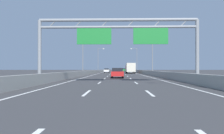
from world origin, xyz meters
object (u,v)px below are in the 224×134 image
sign_gantry (119,34)px  green_car (124,70)px  white_car (107,70)px  streetlamp_left_mid (84,51)px  streetlamp_left_far (99,58)px  streetlamp_right_far (136,58)px  yellow_car (117,71)px  black_car (117,71)px  streetlamp_right_mid (151,50)px  blue_car (123,70)px  box_truck (130,68)px  red_car (117,73)px  orange_car (119,72)px

sign_gantry → green_car: sign_gantry is taller
white_car → streetlamp_left_mid: bearing=-98.5°
streetlamp_left_far → sign_gantry: bearing=-83.4°
sign_gantry → streetlamp_right_far: size_ratio=1.67×
streetlamp_left_far → white_car: size_ratio=2.07×
sign_gantry → yellow_car: size_ratio=3.70×
sign_gantry → streetlamp_left_far: (-7.57, 65.07, 0.60)m
black_car → yellow_car: yellow_car is taller
streetlamp_right_mid → blue_car: streetlamp_right_mid is taller
streetlamp_left_mid → box_truck: streetlamp_left_mid is taller
red_car → orange_car: 11.13m
streetlamp_left_mid → orange_car: 10.04m
streetlamp_left_far → streetlamp_right_far: bearing=0.0°
green_car → white_car: (-7.31, -40.54, -0.02)m
streetlamp_right_far → box_truck: (-3.73, -22.66, -3.78)m
black_car → orange_car: orange_car is taller
streetlamp_left_far → white_car: streetlamp_left_far is taller
yellow_car → streetlamp_left_mid: bearing=-109.8°
streetlamp_left_mid → blue_car: bearing=82.3°
white_car → streetlamp_right_far: bearing=49.2°
sign_gantry → blue_car: bearing=88.2°
streetlamp_right_far → streetlamp_left_mid: bearing=-111.3°
red_car → streetlamp_left_mid: bearing=115.5°
blue_car → streetlamp_right_mid: bearing=-87.3°
streetlamp_right_mid → streetlamp_left_far: same height
streetlamp_left_mid → white_car: (3.80, 25.34, -4.65)m
orange_car → box_truck: size_ratio=0.51×
streetlamp_left_far → streetlamp_right_far: (14.93, 0.00, 0.00)m
sign_gantry → black_car: bearing=90.4°
streetlamp_right_far → green_car: 28.31m
sign_gantry → red_car: bearing=90.7°
streetlamp_left_far → orange_car: bearing=-79.8°
sign_gantry → red_car: size_ratio=3.44×
black_car → blue_car: blue_car is taller
streetlamp_right_mid → orange_car: streetlamp_right_mid is taller
streetlamp_right_mid → streetlamp_right_far: bearing=90.0°
streetlamp_right_mid → black_car: (-7.59, 8.78, -4.65)m
black_car → white_car: 16.93m
streetlamp_right_far → black_car: (-7.59, -29.43, -4.65)m
streetlamp_left_mid → red_car: size_ratio=2.06×
black_car → box_truck: bearing=60.3°
blue_car → orange_car: 86.72m
red_car → white_car: size_ratio=1.00×
green_car → white_car: green_car is taller
streetlamp_right_mid → black_car: 12.50m
black_car → yellow_car: bearing=90.6°
streetlamp_right_far → yellow_car: 20.26m
yellow_car → box_truck: 6.07m
red_car → black_car: 24.41m
sign_gantry → yellow_car: 47.09m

